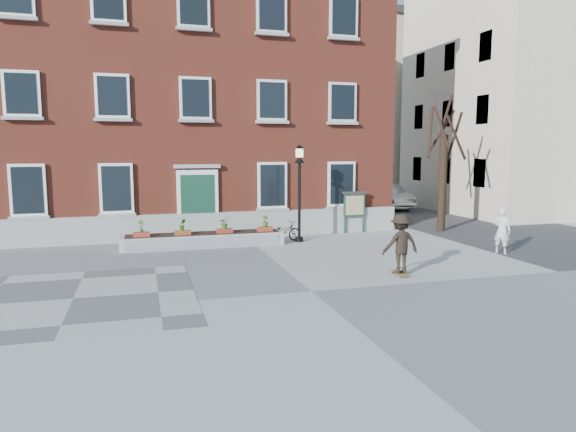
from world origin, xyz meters
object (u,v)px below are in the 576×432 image
object	(u,v)px
bystander	(502,230)
skateboarder	(401,244)
bicycle	(283,232)
parked_car	(386,196)
notice_board	(354,205)
lamp_post	(299,179)

from	to	relation	value
bystander	skateboarder	bearing A→B (deg)	80.15
bicycle	bystander	distance (m)	8.26
parked_car	skateboarder	bearing A→B (deg)	-114.88
bystander	bicycle	bearing A→B (deg)	26.57
bicycle	skateboarder	distance (m)	6.68
bicycle	skateboarder	bearing A→B (deg)	-179.76
parked_car	notice_board	xyz separation A→B (m)	(-5.78, -8.24, 0.48)
lamp_post	skateboarder	size ratio (longest dim) A/B	2.12
lamp_post	skateboarder	bearing A→B (deg)	-78.88
bicycle	lamp_post	size ratio (longest dim) A/B	0.40
parked_car	bystander	xyz separation A→B (m)	(-2.54, -14.06, 0.06)
lamp_post	bicycle	bearing A→B (deg)	163.77
bicycle	parked_car	bearing A→B (deg)	-60.53
lamp_post	notice_board	size ratio (longest dim) A/B	2.10
parked_car	skateboarder	world-z (taller)	skateboarder
bicycle	bystander	bearing A→B (deg)	-139.04
bicycle	notice_board	xyz separation A→B (m)	(3.67, 1.29, 0.85)
skateboarder	lamp_post	bearing A→B (deg)	101.12
lamp_post	skateboarder	xyz separation A→B (m)	(1.22, -6.22, -1.58)
notice_board	lamp_post	bearing A→B (deg)	-154.22
bicycle	notice_board	size ratio (longest dim) A/B	0.84
bicycle	parked_car	size ratio (longest dim) A/B	0.33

